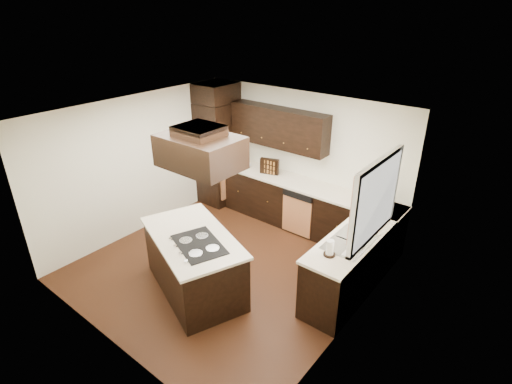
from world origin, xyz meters
TOP-DOWN VIEW (x-y plane):
  - floor at (0.00, 0.00)m, footprint 4.20×4.20m
  - ceiling at (0.00, 0.00)m, footprint 4.20×4.20m
  - wall_back at (0.00, 2.11)m, footprint 4.20×0.02m
  - wall_front at (0.00, -2.11)m, footprint 4.20×0.02m
  - wall_left at (-2.11, 0.00)m, footprint 0.02×4.20m
  - wall_right at (2.11, 0.00)m, footprint 0.02×4.20m
  - oven_column at (-1.78, 1.71)m, footprint 0.65×0.75m
  - wall_oven_face at (-1.43, 1.71)m, footprint 0.05×0.62m
  - base_cabinets_back at (0.03, 1.80)m, footprint 2.93×0.60m
  - base_cabinets_right at (1.80, 0.90)m, footprint 0.60×2.40m
  - countertop_back at (0.03, 1.79)m, footprint 2.93×0.63m
  - countertop_right at (1.79, 0.90)m, footprint 0.63×2.40m
  - upper_cabinets at (-0.43, 1.93)m, footprint 2.00×0.34m
  - dishwasher_front at (0.33, 1.50)m, footprint 0.60×0.05m
  - window_frame at (2.07, 0.55)m, footprint 0.06×1.32m
  - window_pane at (2.10, 0.55)m, footprint 0.00×1.20m
  - curtain_left at (2.01, 0.13)m, footprint 0.02×0.34m
  - curtain_right at (2.01, 0.97)m, footprint 0.02×0.34m
  - sink_rim at (1.80, 0.55)m, footprint 0.52×0.84m
  - island at (-0.01, -0.71)m, footprint 1.93×1.50m
  - island_top at (-0.01, -0.71)m, footprint 2.02×1.58m
  - cooktop at (0.23, -0.80)m, footprint 0.95×0.80m
  - range_hood at (0.10, -0.55)m, footprint 1.05×0.72m
  - hood_duct at (0.10, -0.55)m, footprint 0.55×0.50m
  - blender_base at (-1.14, 1.72)m, footprint 0.15×0.15m
  - blender_pitcher at (-1.14, 1.72)m, footprint 0.13×0.13m
  - spice_rack at (-0.50, 1.77)m, footprint 0.37×0.20m
  - mixing_bowl at (-1.09, 1.72)m, footprint 0.34×0.34m
  - soap_bottle at (1.72, 1.12)m, footprint 0.10×0.10m
  - paper_towel at (1.73, 0.08)m, footprint 0.12×0.12m

SIDE VIEW (x-z plane):
  - floor at x=0.00m, z-range -0.02..0.00m
  - dishwasher_front at x=0.33m, z-range 0.04..0.76m
  - base_cabinets_back at x=0.03m, z-range 0.00..0.88m
  - base_cabinets_right at x=1.80m, z-range 0.00..0.88m
  - island at x=-0.01m, z-range 0.00..0.88m
  - countertop_back at x=0.03m, z-range 0.88..0.92m
  - countertop_right at x=1.79m, z-range 0.88..0.92m
  - island_top at x=-0.01m, z-range 0.88..0.92m
  - sink_rim at x=1.80m, z-range 0.92..0.93m
  - cooktop at x=0.23m, z-range 0.92..0.93m
  - mixing_bowl at x=-1.09m, z-range 0.92..0.98m
  - blender_base at x=-1.14m, z-range 0.92..1.02m
  - soap_bottle at x=1.72m, z-range 0.92..1.10m
  - paper_towel at x=1.73m, z-range 0.92..1.14m
  - oven_column at x=-1.78m, z-range 0.00..2.12m
  - spice_rack at x=-0.50m, z-range 0.92..1.22m
  - wall_oven_face at x=-1.43m, z-range 0.73..1.51m
  - blender_pitcher at x=-1.14m, z-range 1.02..1.28m
  - wall_back at x=0.00m, z-range 0.00..2.50m
  - wall_front at x=0.00m, z-range 0.00..2.50m
  - wall_left at x=-2.11m, z-range 0.00..2.50m
  - wall_right at x=2.11m, z-range 0.00..2.50m
  - window_frame at x=2.07m, z-range 1.09..2.21m
  - window_pane at x=2.10m, z-range 1.15..2.15m
  - curtain_left at x=2.01m, z-range 1.25..2.15m
  - curtain_right at x=2.01m, z-range 1.25..2.15m
  - upper_cabinets at x=-0.43m, z-range 1.45..2.17m
  - range_hood at x=0.10m, z-range 1.95..2.37m
  - hood_duct at x=0.10m, z-range 2.37..2.50m
  - ceiling at x=0.00m, z-range 2.50..2.52m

